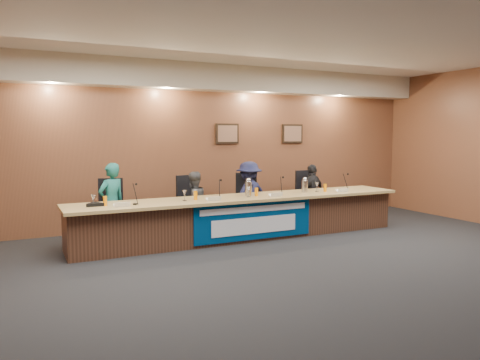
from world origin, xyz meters
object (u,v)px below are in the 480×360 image
object	(u,v)px
banner	(255,221)
panelist_b	(193,203)
office_chair_c	(247,204)
carafe_right	(305,186)
panelist_d	(312,194)
office_chair_a	(111,214)
office_chair_b	(192,208)
speakerphone	(95,204)
dais_body	(244,218)
panelist_c	(249,195)
office_chair_d	(310,199)
carafe_mid	(248,189)
panelist_a	(112,203)

from	to	relation	value
banner	panelist_b	bearing A→B (deg)	123.54
office_chair_c	carafe_right	bearing A→B (deg)	-18.27
panelist_d	office_chair_a	distance (m)	4.09
office_chair_b	banner	bearing A→B (deg)	-61.39
panelist_b	speakerphone	size ratio (longest dim) A/B	3.64
banner	carafe_right	bearing A→B (deg)	17.38
panelist_b	office_chair_b	xyz separation A→B (m)	(0.00, 0.10, -0.10)
dais_body	panelist_c	size ratio (longest dim) A/B	4.56
office_chair_c	office_chair_d	world-z (taller)	same
office_chair_b	office_chair_d	bearing A→B (deg)	-2.60
panelist_d	office_chair_c	xyz separation A→B (m)	(-1.48, 0.10, -0.13)
panelist_d	speakerphone	size ratio (longest dim) A/B	3.82
banner	carafe_right	world-z (taller)	carafe_right
office_chair_d	speakerphone	world-z (taller)	speakerphone
office_chair_b	office_chair_d	xyz separation A→B (m)	(2.62, 0.00, 0.00)
dais_body	office_chair_c	bearing A→B (deg)	59.52
panelist_d	office_chair_d	distance (m)	0.16
carafe_mid	office_chair_c	bearing A→B (deg)	65.17
panelist_d	office_chair_a	world-z (taller)	panelist_d
panelist_a	panelist_d	size ratio (longest dim) A/B	1.12
dais_body	panelist_b	world-z (taller)	panelist_b
office_chair_a	carafe_mid	distance (m)	2.42
panelist_c	speakerphone	size ratio (longest dim) A/B	4.12
panelist_c	panelist_d	xyz separation A→B (m)	(1.48, 0.00, -0.05)
banner	panelist_c	bearing A→B (deg)	67.52
panelist_a	panelist_b	size ratio (longest dim) A/B	1.17
banner	office_chair_b	bearing A→B (deg)	121.21
speakerphone	panelist_d	bearing A→B (deg)	8.57
office_chair_a	speakerphone	distance (m)	0.91
office_chair_b	dais_body	bearing A→B (deg)	-49.29
panelist_d	carafe_right	world-z (taller)	panelist_d
panelist_a	office_chair_a	world-z (taller)	panelist_a
panelist_d	carafe_mid	world-z (taller)	panelist_d
panelist_b	panelist_c	size ratio (longest dim) A/B	0.88
office_chair_a	panelist_d	bearing A→B (deg)	11.43
office_chair_a	office_chair_d	bearing A→B (deg)	12.83
carafe_right	office_chair_c	bearing A→B (deg)	137.63
panelist_c	office_chair_b	distance (m)	1.16
panelist_a	carafe_mid	bearing A→B (deg)	140.03
panelist_c	panelist_d	bearing A→B (deg)	166.56
carafe_right	panelist_a	bearing A→B (deg)	169.12
office_chair_a	office_chair_c	distance (m)	2.61
dais_body	office_chair_b	size ratio (longest dim) A/B	12.50
speakerphone	office_chair_c	bearing A→B (deg)	14.51
office_chair_a	panelist_a	bearing A→B (deg)	-77.17
panelist_b	carafe_mid	world-z (taller)	panelist_b
panelist_d	office_chair_d	bearing A→B (deg)	-110.04
panelist_c	carafe_mid	bearing A→B (deg)	48.26
panelist_b	carafe_right	bearing A→B (deg)	143.45
banner	office_chair_d	world-z (taller)	banner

